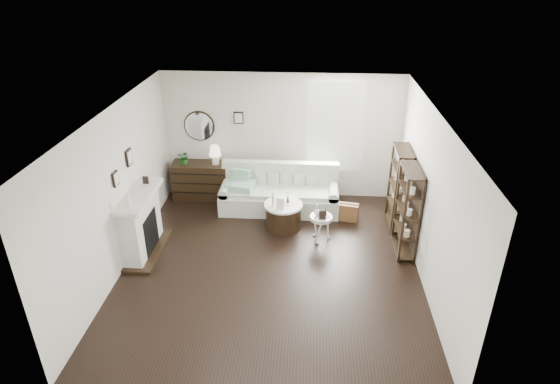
# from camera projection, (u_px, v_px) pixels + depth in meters

# --- Properties ---
(room) EXTENTS (5.50, 5.50, 5.50)m
(room) POSITION_uv_depth(u_px,v_px,m) (317.00, 127.00, 9.69)
(room) COLOR black
(room) RESTS_ON ground
(fireplace) EXTENTS (0.50, 1.40, 1.84)m
(fireplace) POSITION_uv_depth(u_px,v_px,m) (141.00, 225.00, 8.22)
(fireplace) COLOR silver
(fireplace) RESTS_ON ground
(shelf_unit_far) EXTENTS (0.30, 0.80, 1.60)m
(shelf_unit_far) POSITION_uv_depth(u_px,v_px,m) (399.00, 188.00, 8.92)
(shelf_unit_far) COLOR black
(shelf_unit_far) RESTS_ON ground
(shelf_unit_near) EXTENTS (0.30, 0.80, 1.60)m
(shelf_unit_near) POSITION_uv_depth(u_px,v_px,m) (407.00, 211.00, 8.12)
(shelf_unit_near) COLOR black
(shelf_unit_near) RESTS_ON ground
(sofa) EXTENTS (2.44, 0.84, 0.95)m
(sofa) POSITION_uv_depth(u_px,v_px,m) (279.00, 195.00, 9.76)
(sofa) COLOR #B6C2AD
(sofa) RESTS_ON ground
(quilt) EXTENTS (0.62, 0.54, 0.14)m
(quilt) POSITION_uv_depth(u_px,v_px,m) (240.00, 186.00, 9.59)
(quilt) COLOR #258962
(quilt) RESTS_ON sofa
(suitcase) EXTENTS (0.56, 0.27, 0.36)m
(suitcase) POSITION_uv_depth(u_px,v_px,m) (344.00, 212.00, 9.38)
(suitcase) COLOR brown
(suitcase) RESTS_ON ground
(dresser) EXTENTS (1.20, 0.51, 0.80)m
(dresser) POSITION_uv_depth(u_px,v_px,m) (201.00, 180.00, 10.18)
(dresser) COLOR black
(dresser) RESTS_ON ground
(table_lamp) EXTENTS (0.34, 0.34, 0.41)m
(table_lamp) POSITION_uv_depth(u_px,v_px,m) (215.00, 155.00, 9.88)
(table_lamp) COLOR white
(table_lamp) RESTS_ON dresser
(potted_plant) EXTENTS (0.31, 0.28, 0.30)m
(potted_plant) POSITION_uv_depth(u_px,v_px,m) (185.00, 157.00, 9.90)
(potted_plant) COLOR #1A5418
(potted_plant) RESTS_ON dresser
(drum_table) EXTENTS (0.74, 0.74, 0.52)m
(drum_table) POSITION_uv_depth(u_px,v_px,m) (283.00, 216.00, 9.08)
(drum_table) COLOR black
(drum_table) RESTS_ON ground
(pedestal_table) EXTENTS (0.42, 0.42, 0.51)m
(pedestal_table) POSITION_uv_depth(u_px,v_px,m) (321.00, 218.00, 8.58)
(pedestal_table) COLOR silver
(pedestal_table) RESTS_ON ground
(eiffel_drum) EXTENTS (0.15, 0.15, 0.21)m
(eiffel_drum) POSITION_uv_depth(u_px,v_px,m) (288.00, 198.00, 8.96)
(eiffel_drum) COLOR black
(eiffel_drum) RESTS_ON drum_table
(bottle_drum) EXTENTS (0.07, 0.07, 0.29)m
(bottle_drum) POSITION_uv_depth(u_px,v_px,m) (273.00, 199.00, 8.84)
(bottle_drum) COLOR silver
(bottle_drum) RESTS_ON drum_table
(card_frame_drum) EXTENTS (0.16, 0.09, 0.20)m
(card_frame_drum) POSITION_uv_depth(u_px,v_px,m) (280.00, 204.00, 8.76)
(card_frame_drum) COLOR silver
(card_frame_drum) RESTS_ON drum_table
(eiffel_ped) EXTENTS (0.12, 0.12, 0.18)m
(eiffel_ped) POSITION_uv_depth(u_px,v_px,m) (326.00, 211.00, 8.54)
(eiffel_ped) COLOR black
(eiffel_ped) RESTS_ON pedestal_table
(flask_ped) EXTENTS (0.12, 0.12, 0.23)m
(flask_ped) POSITION_uv_depth(u_px,v_px,m) (317.00, 210.00, 8.53)
(flask_ped) COLOR silver
(flask_ped) RESTS_ON pedestal_table
(card_frame_ped) EXTENTS (0.13, 0.06, 0.17)m
(card_frame_ped) POSITION_uv_depth(u_px,v_px,m) (322.00, 215.00, 8.42)
(card_frame_ped) COLOR black
(card_frame_ped) RESTS_ON pedestal_table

